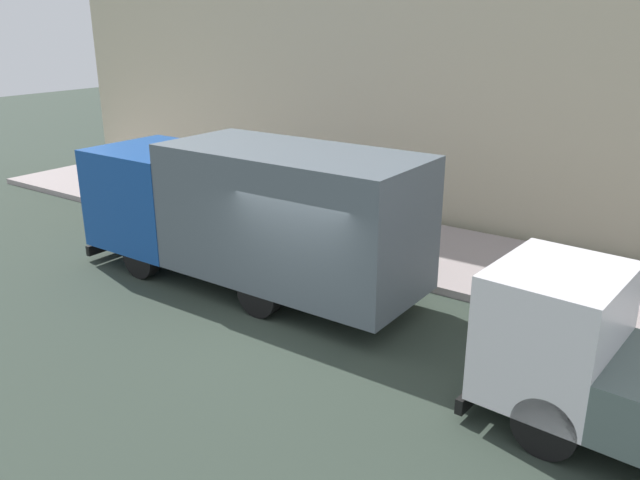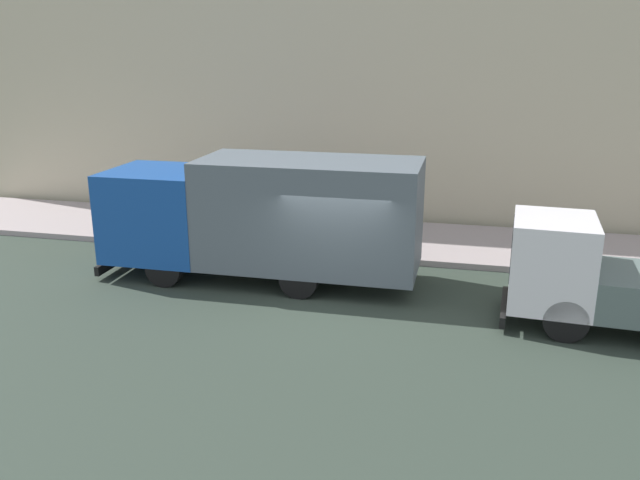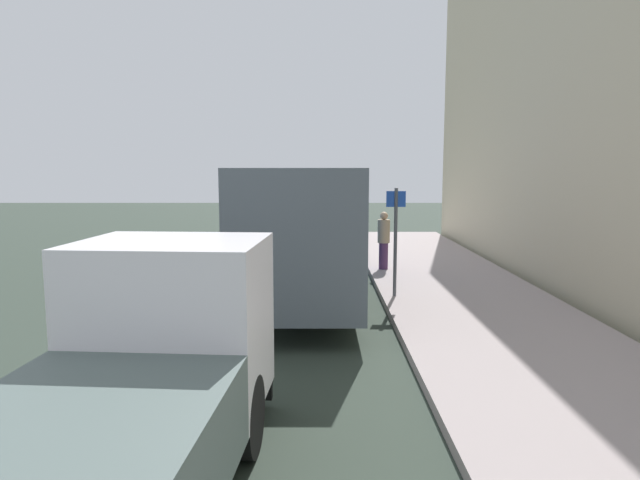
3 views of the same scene
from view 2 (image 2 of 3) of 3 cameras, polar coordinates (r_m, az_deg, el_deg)
ground at (r=15.12m, az=1.33°, el=-5.46°), size 80.00×80.00×0.00m
sidewalk at (r=19.73m, az=4.32°, el=0.13°), size 3.98×30.00×0.17m
building_facade at (r=21.38m, az=5.79°, el=18.15°), size 0.50×30.00×12.53m
large_utility_truck at (r=16.13m, az=-4.92°, el=2.28°), size 2.46×8.02×3.11m
small_flatbed_truck at (r=14.63m, az=24.62°, el=-3.30°), size 2.37×5.41×2.31m
pedestrian_walking at (r=19.55m, az=-12.04°, el=2.60°), size 0.43×0.43×1.69m
street_sign_post at (r=18.10m, az=-2.30°, el=3.75°), size 0.44×0.08×2.50m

